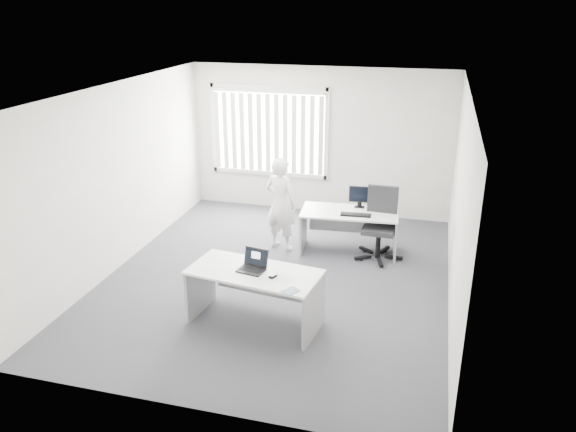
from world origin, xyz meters
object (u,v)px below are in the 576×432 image
(monitor, at_px, (360,197))
(office_chair, at_px, (379,236))
(laptop, at_px, (251,262))
(desk_near, at_px, (254,286))
(desk_far, at_px, (349,223))
(person, at_px, (281,204))

(monitor, bearing_deg, office_chair, -42.58)
(laptop, bearing_deg, desk_near, 30.29)
(office_chair, height_order, laptop, office_chair)
(desk_far, height_order, monitor, monitor)
(desk_near, xyz_separation_m, person, (-0.31, 2.36, 0.25))
(desk_far, distance_m, person, 1.16)
(laptop, height_order, monitor, monitor)
(office_chair, height_order, person, person)
(office_chair, distance_m, monitor, 0.72)
(laptop, xyz_separation_m, monitor, (0.97, 2.76, 0.01))
(laptop, distance_m, monitor, 2.92)
(desk_near, bearing_deg, laptop, -152.05)
(desk_near, relative_size, person, 1.10)
(person, height_order, laptop, person)
(desk_far, distance_m, office_chair, 0.53)
(desk_far, xyz_separation_m, monitor, (0.12, 0.24, 0.38))
(person, relative_size, laptop, 4.84)
(desk_far, bearing_deg, person, -177.04)
(desk_near, bearing_deg, desk_far, 80.02)
(desk_far, bearing_deg, office_chair, -12.24)
(desk_near, relative_size, monitor, 4.80)
(office_chair, xyz_separation_m, person, (-1.62, -0.08, 0.43))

